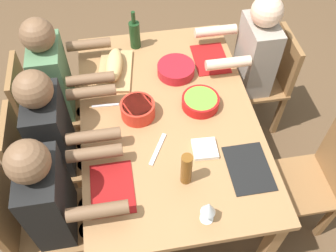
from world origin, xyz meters
TOP-DOWN VIEW (x-y plane):
  - ground_plane at (0.00, 0.00)m, footprint 8.00×8.00m
  - dining_table at (0.00, 0.00)m, footprint 1.65×1.08m
  - chair_near_center at (0.00, -0.86)m, footprint 0.40×0.40m
  - diner_near_center at (0.00, -0.68)m, footprint 0.41×0.53m
  - chair_near_right at (0.45, -0.86)m, footprint 0.40×0.40m
  - diner_near_right at (0.45, -0.68)m, footprint 0.41×0.53m
  - chair_near_left at (-0.45, -0.86)m, footprint 0.40×0.40m
  - diner_near_left at (-0.45, -0.68)m, footprint 0.41×0.53m
  - chair_far_left at (-0.45, 0.86)m, footprint 0.40×0.40m
  - diner_far_left at (-0.45, 0.68)m, footprint 0.41×0.53m
  - chair_far_right at (0.45, 0.86)m, footprint 0.40×0.40m
  - serving_bowl_salad at (-0.04, 0.21)m, footprint 0.23×0.23m
  - serving_bowl_greens at (-0.03, -0.18)m, footprint 0.21×0.21m
  - serving_bowl_fruit at (-0.35, 0.11)m, footprint 0.25×0.25m
  - cutting_board at (-0.44, -0.29)m, footprint 0.43×0.28m
  - bread_loaf at (-0.44, -0.29)m, footprint 0.33×0.16m
  - wine_bottle at (-0.68, -0.12)m, footprint 0.08×0.08m
  - beer_bottle at (0.47, 0.02)m, footprint 0.06×0.06m
  - wine_glass at (0.70, 0.08)m, footprint 0.08×0.08m
  - fork_near_center at (-0.14, -0.38)m, footprint 0.03×0.17m
  - placemat_near_right at (0.45, -0.38)m, footprint 0.32×0.23m
  - placemat_far_left at (-0.45, 0.38)m, footprint 0.32×0.23m
  - placemat_far_right at (0.45, 0.38)m, footprint 0.32×0.23m
  - carving_knife at (0.25, -0.10)m, footprint 0.21×0.13m
  - napkin_stack at (0.29, 0.16)m, footprint 0.15×0.15m

SIDE VIEW (x-z plane):
  - ground_plane at x=0.00m, z-range 0.00..0.00m
  - chair_near_center at x=0.00m, z-range 0.06..0.91m
  - chair_near_right at x=0.45m, z-range 0.06..0.91m
  - chair_near_left at x=-0.45m, z-range 0.06..0.91m
  - chair_far_left at x=-0.45m, z-range 0.06..0.91m
  - chair_far_right at x=0.45m, z-range 0.06..0.91m
  - dining_table at x=0.00m, z-range 0.29..1.03m
  - diner_near_center at x=0.00m, z-range 0.10..1.30m
  - diner_near_right at x=0.45m, z-range 0.10..1.30m
  - diner_near_left at x=-0.45m, z-range 0.10..1.30m
  - diner_far_left at x=-0.45m, z-range 0.10..1.30m
  - placemat_near_right at x=0.45m, z-range 0.74..0.75m
  - placemat_far_left at x=-0.45m, z-range 0.74..0.75m
  - placemat_far_right at x=0.45m, z-range 0.74..0.75m
  - fork_near_center at x=-0.14m, z-range 0.74..0.75m
  - carving_knife at x=0.25m, z-range 0.74..0.75m
  - cutting_board at x=-0.44m, z-range 0.74..0.76m
  - napkin_stack at x=0.29m, z-range 0.74..0.76m
  - serving_bowl_salad at x=-0.04m, z-range 0.74..0.82m
  - serving_bowl_fruit at x=-0.35m, z-range 0.74..0.82m
  - serving_bowl_greens at x=-0.03m, z-range 0.75..0.85m
  - bread_loaf at x=-0.44m, z-range 0.76..0.85m
  - wine_bottle at x=-0.68m, z-range 0.70..0.99m
  - beer_bottle at x=0.47m, z-range 0.74..0.96m
  - wine_glass at x=0.70m, z-range 0.77..0.94m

